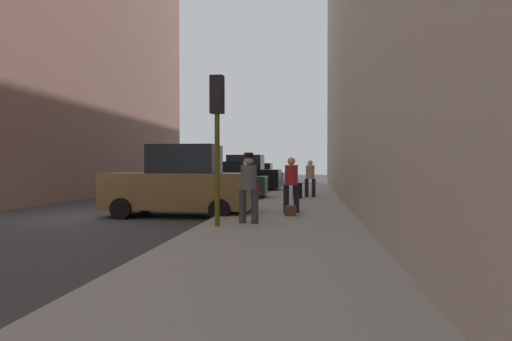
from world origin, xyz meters
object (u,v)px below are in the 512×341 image
Objects in this scene: parked_bronze_suv at (181,184)px; duffel_bag at (290,211)px; parked_dark_green_sedan at (222,182)px; pedestrian_in_red_jacket at (291,182)px; rolling_suitcase at (297,190)px; parked_black_suv at (243,175)px; fire_hydrant at (256,192)px; traffic_light at (217,117)px; pedestrian_with_beanie at (249,184)px; pedestrian_in_tan_coat at (310,176)px; parked_gray_coupe at (257,176)px.

duffel_bag is at bearing -8.55° from parked_bronze_suv.
parked_dark_green_sedan is 6.74m from pedestrian_in_red_jacket.
parked_bronze_suv reaches higher than rolling_suitcase.
parked_black_suv is 12.03m from pedestrian_in_red_jacket.
traffic_light is at bearing -89.61° from fire_hydrant.
traffic_light is (0.05, -7.29, 2.26)m from fire_hydrant.
fire_hydrant is at bearing -76.09° from parked_black_suv.
pedestrian_with_beanie reaches higher than fire_hydrant.
parked_black_suv is (-0.00, 5.75, 0.18)m from parked_dark_green_sedan.
pedestrian_with_beanie is at bearing -79.77° from parked_black_suv.
fire_hydrant is 0.68× the size of rolling_suitcase.
pedestrian_with_beanie is (2.53, -8.24, 0.29)m from parked_dark_green_sedan.
traffic_light reaches higher than duffel_bag.
pedestrian_with_beanie is (-1.52, -8.79, 0.03)m from pedestrian_in_tan_coat.
rolling_suitcase is 2.36× the size of duffel_bag.
fire_hydrant is at bearing 108.66° from duffel_bag.
parked_bronze_suv is 3.79m from traffic_light.
pedestrian_with_beanie is 2.14m from duffel_bag.
parked_dark_green_sedan is at bearing 90.00° from parked_bronze_suv.
parked_dark_green_sedan is at bearing 107.04° from pedestrian_with_beanie.
parked_gray_coupe is at bearing 109.17° from pedestrian_in_tan_coat.
parked_gray_coupe is 18.30m from pedestrian_in_red_jacket.
parked_dark_green_sedan is 4.09× the size of rolling_suitcase.
traffic_light reaches higher than parked_black_suv.
parked_black_suv is at bearing 127.90° from pedestrian_in_tan_coat.
pedestrian_in_red_jacket is at bearing -79.03° from parked_gray_coupe.
rolling_suitcase is (0.00, 5.55, -0.61)m from pedestrian_in_red_jacket.
duffel_bag is (1.64, 2.29, -2.47)m from traffic_light.
parked_bronze_suv is 4.45× the size of rolling_suitcase.
fire_hydrant is 0.41× the size of pedestrian_in_red_jacket.
parked_dark_green_sedan is 12.19m from parked_gray_coupe.
parked_black_suv reaches higher than parked_dark_green_sedan.
parked_gray_coupe is at bearing 95.04° from traffic_light.
parked_black_suv is (-0.00, 11.75, 0.00)m from parked_bronze_suv.
parked_bronze_suv is 10.51× the size of duffel_bag.
pedestrian_in_red_jacket reaches higher than rolling_suitcase.
traffic_light is 2.11× the size of pedestrian_in_tan_coat.
parked_gray_coupe reaches higher than fire_hydrant.
pedestrian_in_red_jacket is (1.63, 3.05, -1.65)m from traffic_light.
pedestrian_in_tan_coat is (4.05, -5.20, 0.07)m from parked_black_suv.
fire_hydrant is 2.13m from rolling_suitcase.
pedestrian_with_beanie is at bearing -111.09° from pedestrian_in_red_jacket.
parked_black_suv reaches higher than duffel_bag.
parked_black_suv is 7.52m from fire_hydrant.
pedestrian_with_beanie reaches higher than parked_gray_coupe.
parked_dark_green_sedan is 2.49× the size of pedestrian_in_tan_coat.
pedestrian_with_beanie is at bearing -72.96° from parked_dark_green_sedan.
parked_bronze_suv is at bearing -90.00° from parked_dark_green_sedan.
duffel_bag is (3.49, -18.72, -0.56)m from parked_gray_coupe.
duffel_bag is (-0.56, -7.07, -0.81)m from pedestrian_in_tan_coat.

